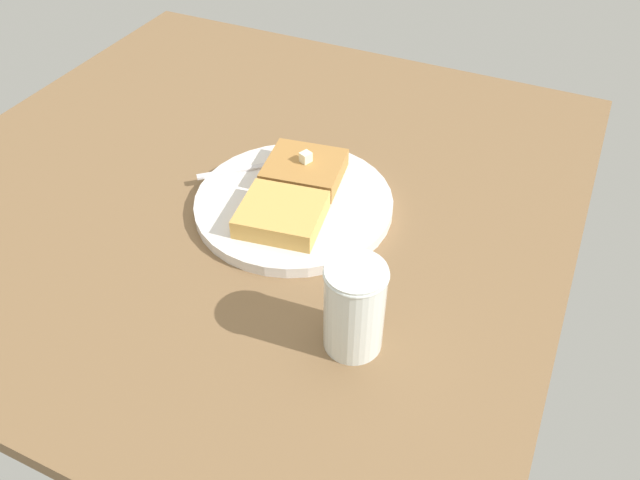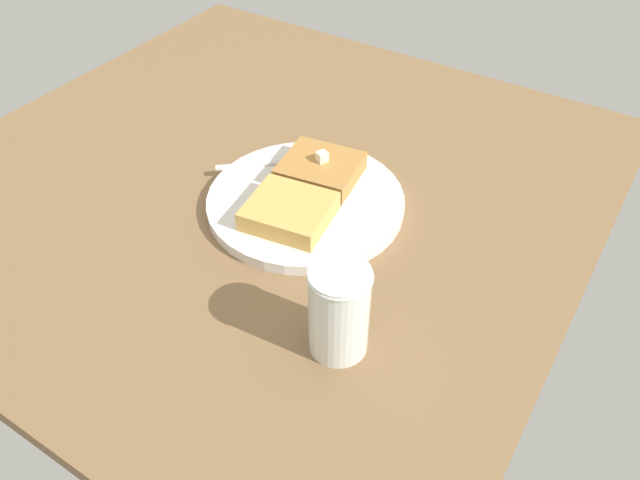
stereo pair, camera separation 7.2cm
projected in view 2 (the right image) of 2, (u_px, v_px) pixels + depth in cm
name	position (u px, v px, depth cm)	size (l,w,h in cm)	color
table_surface	(264.00, 182.00, 90.12)	(90.19, 90.19, 2.45)	brown
plate	(306.00, 201.00, 83.53)	(26.46, 26.46, 1.54)	silver
toast_slice_left	(320.00, 169.00, 85.56)	(9.36, 10.21, 2.61)	#AB763A
toast_slice_middle	(289.00, 211.00, 78.88)	(9.36, 10.21, 2.61)	tan
butter_pat_primary	(322.00, 157.00, 84.28)	(1.40, 1.26, 1.40)	#F4EECA
fork	(279.00, 162.00, 88.66)	(11.62, 12.98, 0.36)	silver
syrup_jar	(339.00, 313.00, 63.38)	(6.55, 6.55, 10.97)	#4B230A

